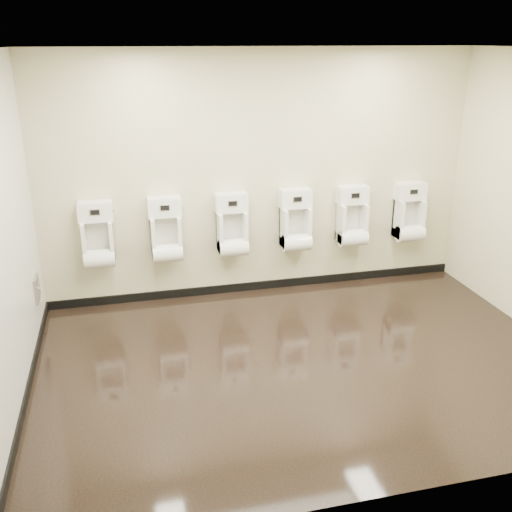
{
  "coord_description": "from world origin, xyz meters",
  "views": [
    {
      "loc": [
        -1.55,
        -4.46,
        2.88
      ],
      "look_at": [
        -0.35,
        0.55,
        0.91
      ],
      "focal_mm": 40.0,
      "sensor_mm": 36.0,
      "label": 1
    }
  ],
  "objects_px": {
    "urinal_5": "(409,216)",
    "access_panel": "(37,289)",
    "urinal_0": "(98,239)",
    "urinal_1": "(166,234)",
    "urinal_4": "(352,220)",
    "urinal_2": "(232,229)",
    "urinal_3": "(296,225)"
  },
  "relations": [
    {
      "from": "urinal_0",
      "to": "urinal_3",
      "type": "distance_m",
      "value": 2.25
    },
    {
      "from": "urinal_2",
      "to": "urinal_5",
      "type": "bearing_deg",
      "value": 0.0
    },
    {
      "from": "access_panel",
      "to": "urinal_2",
      "type": "bearing_deg",
      "value": 11.37
    },
    {
      "from": "urinal_3",
      "to": "urinal_5",
      "type": "xyz_separation_m",
      "value": [
        1.46,
        0.0,
        0.0
      ]
    },
    {
      "from": "urinal_3",
      "to": "urinal_4",
      "type": "xyz_separation_m",
      "value": [
        0.71,
        0.0,
        0.0
      ]
    },
    {
      "from": "urinal_0",
      "to": "urinal_5",
      "type": "xyz_separation_m",
      "value": [
        3.71,
        0.0,
        0.0
      ]
    },
    {
      "from": "urinal_5",
      "to": "access_panel",
      "type": "bearing_deg",
      "value": -174.4
    },
    {
      "from": "urinal_1",
      "to": "urinal_2",
      "type": "xyz_separation_m",
      "value": [
        0.75,
        0.0,
        0.0
      ]
    },
    {
      "from": "access_panel",
      "to": "urinal_4",
      "type": "bearing_deg",
      "value": 6.77
    },
    {
      "from": "urinal_2",
      "to": "urinal_0",
      "type": "bearing_deg",
      "value": 180.0
    },
    {
      "from": "urinal_5",
      "to": "urinal_1",
      "type": "bearing_deg",
      "value": 180.0
    },
    {
      "from": "access_panel",
      "to": "urinal_2",
      "type": "height_order",
      "value": "urinal_2"
    },
    {
      "from": "urinal_4",
      "to": "access_panel",
      "type": "bearing_deg",
      "value": -173.23
    },
    {
      "from": "urinal_3",
      "to": "access_panel",
      "type": "bearing_deg",
      "value": -171.58
    },
    {
      "from": "urinal_1",
      "to": "urinal_5",
      "type": "xyz_separation_m",
      "value": [
        2.97,
        0.0,
        0.0
      ]
    },
    {
      "from": "urinal_5",
      "to": "urinal_0",
      "type": "bearing_deg",
      "value": 180.0
    },
    {
      "from": "urinal_1",
      "to": "urinal_0",
      "type": "bearing_deg",
      "value": 180.0
    },
    {
      "from": "urinal_1",
      "to": "urinal_4",
      "type": "relative_size",
      "value": 1.0
    },
    {
      "from": "urinal_2",
      "to": "urinal_1",
      "type": "bearing_deg",
      "value": 180.0
    },
    {
      "from": "urinal_5",
      "to": "urinal_4",
      "type": "bearing_deg",
      "value": 180.0
    },
    {
      "from": "access_panel",
      "to": "urinal_1",
      "type": "bearing_deg",
      "value": 17.33
    },
    {
      "from": "urinal_4",
      "to": "urinal_3",
      "type": "bearing_deg",
      "value": 180.0
    },
    {
      "from": "urinal_1",
      "to": "urinal_2",
      "type": "height_order",
      "value": "same"
    },
    {
      "from": "urinal_0",
      "to": "urinal_4",
      "type": "distance_m",
      "value": 2.96
    },
    {
      "from": "urinal_5",
      "to": "urinal_2",
      "type": "bearing_deg",
      "value": 180.0
    },
    {
      "from": "urinal_0",
      "to": "urinal_1",
      "type": "distance_m",
      "value": 0.74
    },
    {
      "from": "urinal_0",
      "to": "urinal_4",
      "type": "height_order",
      "value": "same"
    },
    {
      "from": "urinal_0",
      "to": "urinal_5",
      "type": "distance_m",
      "value": 3.71
    },
    {
      "from": "urinal_1",
      "to": "urinal_4",
      "type": "distance_m",
      "value": 2.22
    },
    {
      "from": "urinal_2",
      "to": "urinal_5",
      "type": "relative_size",
      "value": 1.0
    },
    {
      "from": "access_panel",
      "to": "urinal_3",
      "type": "distance_m",
      "value": 2.92
    },
    {
      "from": "urinal_4",
      "to": "urinal_2",
      "type": "bearing_deg",
      "value": 180.0
    }
  ]
}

